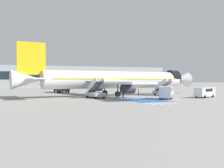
# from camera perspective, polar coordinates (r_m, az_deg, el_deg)

# --- Properties ---
(ground_plane) EXTENTS (600.00, 600.00, 0.00)m
(ground_plane) POSITION_cam_1_polar(r_m,az_deg,el_deg) (57.06, 2.69, -2.58)
(ground_plane) COLOR gray
(apron_leadline_yellow) EXTENTS (75.87, 13.15, 0.01)m
(apron_leadline_yellow) POSITION_cam_1_polar(r_m,az_deg,el_deg) (57.47, 1.21, -2.56)
(apron_leadline_yellow) COLOR gold
(apron_leadline_yellow) RESTS_ON ground_plane
(apron_stand_patch_blue) EXTENTS (5.83, 9.70, 0.01)m
(apron_stand_patch_blue) POSITION_cam_1_polar(r_m,az_deg,el_deg) (45.01, 7.12, -3.49)
(apron_stand_patch_blue) COLOR #2856A8
(apron_stand_patch_blue) RESTS_ON ground_plane
(apron_walkway_bar_0) EXTENTS (0.44, 3.60, 0.01)m
(apron_walkway_bar_0) POSITION_cam_1_polar(r_m,az_deg,el_deg) (38.05, 8.21, -4.28)
(apron_walkway_bar_0) COLOR silver
(apron_walkway_bar_0) RESTS_ON ground_plane
(apron_walkway_bar_1) EXTENTS (0.44, 3.60, 0.01)m
(apron_walkway_bar_1) POSITION_cam_1_polar(r_m,az_deg,el_deg) (38.60, 9.80, -4.21)
(apron_walkway_bar_1) COLOR silver
(apron_walkway_bar_1) RESTS_ON ground_plane
(apron_walkway_bar_2) EXTENTS (0.44, 3.60, 0.01)m
(apron_walkway_bar_2) POSITION_cam_1_polar(r_m,az_deg,el_deg) (39.19, 11.35, -4.14)
(apron_walkway_bar_2) COLOR silver
(apron_walkway_bar_2) RESTS_ON ground_plane
(apron_walkway_bar_3) EXTENTS (0.44, 3.60, 0.01)m
(apron_walkway_bar_3) POSITION_cam_1_polar(r_m,az_deg,el_deg) (39.80, 12.85, -4.07)
(apron_walkway_bar_3) COLOR silver
(apron_walkway_bar_3) RESTS_ON ground_plane
(airliner) EXTENTS (42.63, 33.11, 10.47)m
(airliner) POSITION_cam_1_polar(r_m,az_deg,el_deg) (57.05, 0.65, 0.93)
(airliner) COLOR silver
(airliner) RESTS_ON ground_plane
(boarding_stairs_forward) EXTENTS (2.98, 5.48, 3.92)m
(boarding_stairs_forward) POSITION_cam_1_polar(r_m,az_deg,el_deg) (58.93, 11.04, -1.54)
(boarding_stairs_forward) COLOR #ADB2BA
(boarding_stairs_forward) RESTS_ON ground_plane
(boarding_stairs_aft) EXTENTS (2.98, 5.48, 4.07)m
(boarding_stairs_aft) POSITION_cam_1_polar(r_m,az_deg,el_deg) (50.10, -3.66, -1.91)
(boarding_stairs_aft) COLOR #ADB2BA
(boarding_stairs_aft) RESTS_ON ground_plane
(fuel_tanker) EXTENTS (3.17, 10.58, 3.58)m
(fuel_tanker) POSITION_cam_1_polar(r_m,az_deg,el_deg) (73.68, -10.98, -0.42)
(fuel_tanker) COLOR #38383D
(fuel_tanker) RESTS_ON ground_plane
(service_van_0) EXTENTS (4.30, 4.92, 2.26)m
(service_van_0) POSITION_cam_1_polar(r_m,az_deg,el_deg) (48.10, 11.65, -1.62)
(service_van_0) COLOR silver
(service_van_0) RESTS_ON ground_plane
(service_van_1) EXTENTS (5.58, 3.88, 1.96)m
(service_van_1) POSITION_cam_1_polar(r_m,az_deg,el_deg) (54.08, 19.53, -1.56)
(service_van_1) COLOR silver
(service_van_1) RESTS_ON ground_plane
(ground_crew_0) EXTENTS (0.27, 0.45, 1.81)m
(ground_crew_0) POSITION_cam_1_polar(r_m,az_deg,el_deg) (51.33, 2.45, -1.79)
(ground_crew_0) COLOR #191E38
(ground_crew_0) RESTS_ON ground_plane
(ground_crew_1) EXTENTS (0.35, 0.48, 1.74)m
(ground_crew_1) POSITION_cam_1_polar(r_m,az_deg,el_deg) (57.09, 5.79, -1.58)
(ground_crew_1) COLOR black
(ground_crew_1) RESTS_ON ground_plane
(traffic_cone_0) EXTENTS (0.53, 0.53, 0.58)m
(traffic_cone_0) POSITION_cam_1_polar(r_m,az_deg,el_deg) (58.72, 19.02, -2.24)
(traffic_cone_0) COLOR orange
(traffic_cone_0) RESTS_ON ground_plane
(terminal_building) EXTENTS (89.43, 12.10, 10.03)m
(terminal_building) POSITION_cam_1_polar(r_m,az_deg,el_deg) (129.73, -7.87, 1.52)
(terminal_building) COLOR #9EA3A8
(terminal_building) RESTS_ON ground_plane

